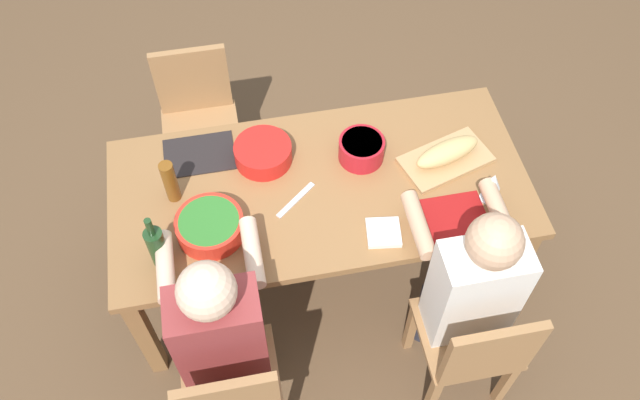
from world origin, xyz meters
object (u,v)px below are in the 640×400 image
(bread_loaf, at_px, (447,152))
(diner_near_left, at_px, (220,329))
(chair_near_right, at_px, (474,347))
(diner_near_right, at_px, (470,284))
(cutting_board, at_px, (446,160))
(beer_bottle, at_px, (170,182))
(serving_bowl_fruit, at_px, (263,152))
(wine_bottle, at_px, (157,246))
(serving_bowl_salad, at_px, (362,148))
(dining_table, at_px, (320,197))
(serving_bowl_greens, at_px, (210,226))
(chair_near_left, at_px, (231,393))
(wine_glass, at_px, (493,182))
(napkin_stack, at_px, (384,233))
(chair_far_left, at_px, (199,116))

(bread_loaf, bearing_deg, diner_near_left, -151.14)
(chair_near_right, distance_m, diner_near_right, 0.28)
(cutting_board, xyz_separation_m, beer_bottle, (-1.22, 0.03, 0.10))
(serving_bowl_fruit, relative_size, wine_bottle, 0.89)
(serving_bowl_salad, xyz_separation_m, cutting_board, (0.37, -0.10, -0.05))
(dining_table, distance_m, beer_bottle, 0.66)
(serving_bowl_greens, distance_m, cutting_board, 1.09)
(chair_near_right, xyz_separation_m, serving_bowl_salad, (-0.29, 0.88, 0.32))
(serving_bowl_salad, relative_size, beer_bottle, 0.94)
(chair_near_left, xyz_separation_m, serving_bowl_fruit, (0.29, 0.95, 0.31))
(serving_bowl_greens, xyz_separation_m, serving_bowl_fruit, (0.27, 0.35, 0.00))
(bread_loaf, height_order, wine_glass, wine_glass)
(chair_near_right, distance_m, serving_bowl_salad, 0.98)
(dining_table, xyz_separation_m, wine_bottle, (-0.70, -0.25, 0.19))
(serving_bowl_fruit, bearing_deg, napkin_stack, -48.58)
(serving_bowl_greens, height_order, cutting_board, serving_bowl_greens)
(serving_bowl_greens, bearing_deg, beer_bottle, 122.99)
(napkin_stack, bearing_deg, beer_bottle, 156.91)
(chair_near_right, xyz_separation_m, napkin_stack, (-0.30, 0.46, 0.27))
(dining_table, distance_m, serving_bowl_salad, 0.29)
(dining_table, bearing_deg, chair_far_left, 123.83)
(cutting_board, distance_m, napkin_stack, 0.49)
(dining_table, xyz_separation_m, diner_near_right, (0.51, -0.57, 0.04))
(chair_near_left, bearing_deg, diner_near_right, 10.25)
(diner_near_left, height_order, serving_bowl_fruit, diner_near_left)
(diner_near_right, height_order, beer_bottle, diner_near_right)
(diner_near_right, bearing_deg, chair_far_left, 127.33)
(chair_near_left, bearing_deg, napkin_stack, 32.50)
(serving_bowl_salad, relative_size, serving_bowl_greens, 0.72)
(serving_bowl_greens, bearing_deg, wine_bottle, -155.97)
(wine_glass, bearing_deg, serving_bowl_fruit, 156.58)
(chair_far_left, height_order, napkin_stack, chair_far_left)
(serving_bowl_salad, height_order, serving_bowl_greens, serving_bowl_salad)
(serving_bowl_salad, bearing_deg, dining_table, -150.05)
(chair_far_left, relative_size, bread_loaf, 2.66)
(diner_near_left, xyz_separation_m, serving_bowl_salad, (0.72, 0.70, 0.11))
(chair_far_left, bearing_deg, serving_bowl_salad, -41.36)
(diner_near_left, height_order, bread_loaf, diner_near_left)
(diner_near_right, distance_m, wine_glass, 0.44)
(cutting_board, xyz_separation_m, bread_loaf, (0.00, 0.00, 0.06))
(wine_bottle, bearing_deg, chair_near_right, -22.88)
(napkin_stack, bearing_deg, dining_table, 125.34)
(chair_near_left, height_order, serving_bowl_greens, chair_near_left)
(wine_bottle, distance_m, beer_bottle, 0.32)
(beer_bottle, distance_m, napkin_stack, 0.92)
(chair_far_left, distance_m, wine_glass, 1.59)
(diner_near_left, distance_m, beer_bottle, 0.66)
(chair_near_right, distance_m, wine_glass, 0.69)
(serving_bowl_greens, xyz_separation_m, beer_bottle, (-0.14, 0.21, 0.06))
(chair_near_left, distance_m, chair_far_left, 1.52)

